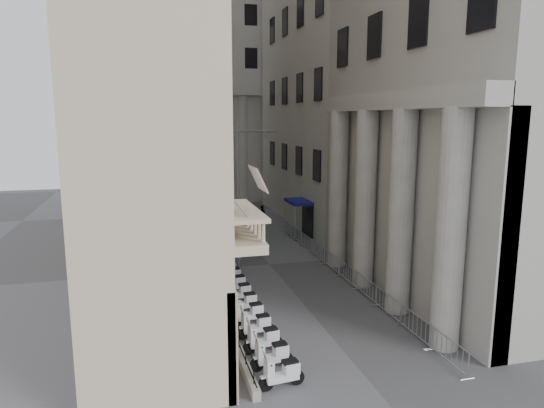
{
  "coord_description": "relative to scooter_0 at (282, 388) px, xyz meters",
  "views": [
    {
      "loc": [
        -7.59,
        -10.71,
        9.56
      ],
      "look_at": [
        -0.45,
        16.8,
        4.5
      ],
      "focal_mm": 32.0,
      "sensor_mm": 36.0,
      "label": 1
    }
  ],
  "objects": [
    {
      "name": "info_kiosk",
      "position": [
        0.73,
        20.25,
        1.04
      ],
      "size": [
        0.37,
        0.99,
        2.06
      ],
      "rotation": [
        0.0,
        0.0,
        0.06
      ],
      "color": "black",
      "rests_on": "ground"
    },
    {
      "name": "scooter_6",
      "position": [
        0.0,
        8.42,
        0.0
      ],
      "size": [
        1.45,
        0.71,
        1.5
      ],
      "primitive_type": null,
      "rotation": [
        0.0,
        0.0,
        1.68
      ],
      "color": "white",
      "rests_on": "ground"
    },
    {
      "name": "barrier_8",
      "position": [
        6.79,
        19.99,
        0.0
      ],
      "size": [
        0.6,
        2.4,
        1.1
      ],
      "primitive_type": null,
      "color": "#AAACB2",
      "rests_on": "ground"
    },
    {
      "name": "barrier_7",
      "position": [
        6.79,
        17.49,
        0.0
      ],
      "size": [
        0.6,
        2.4,
        1.1
      ],
      "primitive_type": null,
      "color": "#AAACB2",
      "rests_on": "ground"
    },
    {
      "name": "pedestrian_c",
      "position": [
        3.13,
        26.81,
        0.89
      ],
      "size": [
        1.03,
        0.9,
        1.77
      ],
      "primitive_type": "imported",
      "rotation": [
        0.0,
        0.0,
        3.62
      ],
      "color": "black",
      "rests_on": "ground"
    },
    {
      "name": "street_lamp",
      "position": [
        1.06,
        12.3,
        5.32
      ],
      "size": [
        2.69,
        1.32,
        8.85
      ],
      "rotation": [
        0.0,
        0.0,
        0.42
      ],
      "color": "gray",
      "rests_on": "ground"
    },
    {
      "name": "barrier_6",
      "position": [
        6.79,
        14.99,
        0.0
      ],
      "size": [
        0.6,
        2.4,
        1.1
      ],
      "primitive_type": null,
      "color": "#AAACB2",
      "rests_on": "ground"
    },
    {
      "name": "blue_awning",
      "position": [
        7.38,
        21.34,
        0.0
      ],
      "size": [
        1.6,
        3.0,
        3.0
      ],
      "primitive_type": null,
      "color": "navy",
      "rests_on": "ground"
    },
    {
      "name": "flag",
      "position": [
        -0.77,
        0.34,
        0.0
      ],
      "size": [
        1.0,
        1.4,
        8.2
      ],
      "primitive_type": null,
      "color": "#9E0C11",
      "rests_on": "ground"
    },
    {
      "name": "scooter_9",
      "position": [
        0.0,
        12.63,
        0.0
      ],
      "size": [
        1.45,
        0.71,
        1.5
      ],
      "primitive_type": null,
      "rotation": [
        0.0,
        0.0,
        1.68
      ],
      "color": "white",
      "rests_on": "ground"
    },
    {
      "name": "security_tent",
      "position": [
        0.26,
        20.24,
        2.57
      ],
      "size": [
        3.78,
        3.78,
        3.07
      ],
      "color": "white",
      "rests_on": "ground"
    },
    {
      "name": "scooter_7",
      "position": [
        0.0,
        9.82,
        0.0
      ],
      "size": [
        1.45,
        0.71,
        1.5
      ],
      "primitive_type": null,
      "rotation": [
        0.0,
        0.0,
        1.68
      ],
      "color": "white",
      "rests_on": "ground"
    },
    {
      "name": "scooter_8",
      "position": [
        0.0,
        11.22,
        0.0
      ],
      "size": [
        1.45,
        0.71,
        1.5
      ],
      "primitive_type": null,
      "rotation": [
        0.0,
        0.0,
        1.68
      ],
      "color": "white",
      "rests_on": "ground"
    },
    {
      "name": "scooter_12",
      "position": [
        0.0,
        16.84,
        0.0
      ],
      "size": [
        1.45,
        0.71,
        1.5
      ],
      "primitive_type": null,
      "rotation": [
        0.0,
        0.0,
        1.68
      ],
      "color": "white",
      "rests_on": "ground"
    },
    {
      "name": "far_building",
      "position": [
        3.23,
        43.34,
        15.0
      ],
      "size": [
        22.0,
        10.0,
        30.0
      ],
      "primitive_type": "cube",
      "color": "#B7B4AD",
      "rests_on": "ground"
    },
    {
      "name": "pedestrian_a",
      "position": [
        3.87,
        19.81,
        0.95
      ],
      "size": [
        0.73,
        0.51,
        1.9
      ],
      "primitive_type": "imported",
      "rotation": [
        0.0,
        0.0,
        3.06
      ],
      "color": "black",
      "rests_on": "ground"
    },
    {
      "name": "barrier_2",
      "position": [
        6.79,
        4.99,
        0.0
      ],
      "size": [
        0.6,
        2.4,
        1.1
      ],
      "primitive_type": null,
      "color": "#AAACB2",
      "rests_on": "ground"
    },
    {
      "name": "scooter_1",
      "position": [
        0.0,
        1.4,
        0.0
      ],
      "size": [
        1.45,
        0.71,
        1.5
      ],
      "primitive_type": null,
      "rotation": [
        0.0,
        0.0,
        1.68
      ],
      "color": "white",
      "rests_on": "ground"
    },
    {
      "name": "barrier_4",
      "position": [
        6.79,
        9.99,
        0.0
      ],
      "size": [
        0.6,
        2.4,
        1.1
      ],
      "primitive_type": null,
      "color": "#AAACB2",
      "rests_on": "ground"
    },
    {
      "name": "barrier_9",
      "position": [
        6.79,
        22.49,
        0.0
      ],
      "size": [
        0.6,
        2.4,
        1.1
      ],
      "primitive_type": null,
      "color": "#AAACB2",
      "rests_on": "ground"
    },
    {
      "name": "scooter_5",
      "position": [
        0.0,
        7.01,
        0.0
      ],
      "size": [
        1.45,
        0.71,
        1.5
      ],
      "primitive_type": null,
      "rotation": [
        0.0,
        0.0,
        1.68
      ],
      "color": "white",
      "rests_on": "ground"
    },
    {
      "name": "barrier_3",
      "position": [
        6.79,
        7.49,
        0.0
      ],
      "size": [
        0.6,
        2.4,
        1.1
      ],
      "primitive_type": null,
      "color": "#AAACB2",
      "rests_on": "ground"
    },
    {
      "name": "scooter_13",
      "position": [
        0.0,
        18.24,
        0.0
      ],
      "size": [
        1.45,
        0.71,
        1.5
      ],
      "primitive_type": null,
      "rotation": [
        0.0,
        0.0,
        1.68
      ],
      "color": "white",
      "rests_on": "ground"
    },
    {
      "name": "barrier_0",
      "position": [
        6.79,
        -0.01,
        0.0
      ],
      "size": [
        0.6,
        2.4,
        1.1
      ],
      "primitive_type": null,
      "color": "#AAACB2",
      "rests_on": "ground"
    },
    {
      "name": "iron_fence",
      "position": [
        -1.07,
        13.34,
        0.0
      ],
      "size": [
        0.3,
        28.0,
        1.4
      ],
      "primitive_type": null,
      "color": "black",
      "rests_on": "ground"
    },
    {
      "name": "pedestrian_b",
      "position": [
        5.76,
        27.41,
        0.81
      ],
      "size": [
        0.86,
        0.72,
        1.61
      ],
      "primitive_type": "imported",
      "rotation": [
        0.0,
        0.0,
        3.0
      ],
      "color": "black",
      "rests_on": "ground"
    },
    {
      "name": "scooter_2",
      "position": [
        0.0,
        2.81,
        0.0
      ],
      "size": [
        1.45,
        0.71,
        1.5
      ],
      "primitive_type": null,
      "rotation": [
        0.0,
        0.0,
        1.68
      ],
      "color": "white",
      "rests_on": "ground"
    },
    {
      "name": "scooter_3",
      "position": [
        0.0,
        4.21,
        0.0
      ],
      "size": [
        1.45,
        0.71,
        1.5
      ],
      "primitive_type": null,
      "rotation": [
        0.0,
        0.0,
        1.68
      ],
      "color": "white",
      "rests_on": "ground"
    },
    {
      "name": "scooter_11",
      "position": [
        0.0,
        15.43,
        0.0
      ],
      "size": [
        1.45,
        0.71,
        1.5
      ],
      "primitive_type": null,
      "rotation": [
        0.0,
        0.0,
        1.68
      ],
      "color": "white",
      "rests_on": "ground"
    },
    {
      "name": "scooter_0",
      "position": [
        0.0,
        0.0,
        0.0
      ],
      "size": [
        1.45,
        0.71,
        1.5
      ],
      "primitive_type": null,
      "rotation": [
        0.0,
        0.0,
        1.68
      ],
      "color": "white",
      "rests_on": "ground"
    },
    {
      "name": "scooter_10",
      "position": [
        0.0,
        14.03,
        0.0
      ],
      "size": [
        1.45,
        0.71,
        1.5
      ],
      "primitive_type": null,
      "rotation": [
        0.0,
        0.0,
        1.68
      ],
      "color": "white",
      "rests_on": "ground"
    },
    {
      "name": "scooter_4",
      "position": [
        0.0,
        5.61,
        0.0
      ],
      "size": [
        1.45,
        0.71,
        1.5
      ],
      "primitive_type": null,
      "rotation": [
        0.0,
        0.0,
        1.68
      ],
      "color": "white",
      "rests_on": "ground"
    },
    {
      "name": "barrier_5",
      "position": [
        6.79,
        12.49,
        0.0
      ],
      "size": [
        0.6,
        2.4,
        1.1
      ],
      "primitive_type": null,
      "color": "#AAACB2",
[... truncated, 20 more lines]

